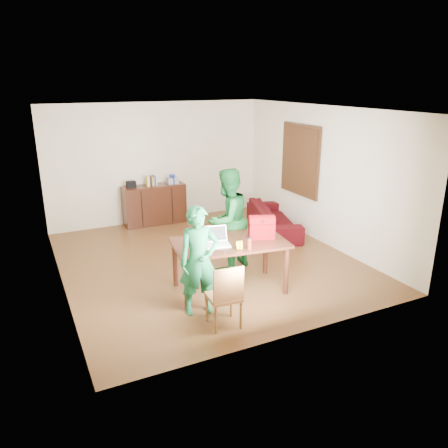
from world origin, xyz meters
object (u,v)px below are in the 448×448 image
sofa (273,219)px  person_near (199,261)px  bottle (249,243)px  table (230,248)px  laptop (217,243)px  red_bag (262,229)px  person_far (227,220)px  chair (224,308)px

sofa → person_near: bearing=149.6°
person_near → bottle: bearing=9.0°
table → laptop: 0.29m
bottle → red_bag: 0.54m
table → laptop: bearing=-156.5°
table → laptop: (-0.24, -0.07, 0.15)m
red_bag → sofa: 2.74m
table → person_near: person_near is taller
red_bag → sofa: (1.58, 2.14, -0.66)m
person_near → sofa: size_ratio=0.78×
person_far → person_near: bearing=26.2°
table → chair: (-0.54, -0.92, -0.44)m
chair → red_bag: bearing=43.7°
person_near → laptop: (0.45, 0.36, 0.07)m
laptop → table: bearing=27.6°
bottle → sofa: 3.24m
person_far → red_bag: size_ratio=4.50×
table → sofa: (2.10, 2.08, -0.41)m
person_far → bottle: size_ratio=9.44×
person_near → sofa: bearing=49.3°
table → sofa: bearing=52.6°
person_far → bottle: 1.19m
person_near → person_far: 1.57m
person_far → red_bag: (0.19, -0.82, 0.07)m
laptop → sofa: bearing=54.6°
laptop → person_near: bearing=-129.1°
person_far → bottle: (-0.22, -1.17, 0.01)m
person_near → laptop: 0.58m
person_far → chair: bearing=39.3°
sofa → person_far: bearing=144.4°
chair → table: bearing=64.3°
table → red_bag: 0.58m
chair → sofa: bearing=53.4°
table → chair: size_ratio=2.03×
sofa → laptop: bearing=150.2°
chair → bottle: size_ratio=4.83×
table → bottle: (0.12, -0.41, 0.20)m
person_far → laptop: (-0.57, -0.83, -0.03)m
table → sofa: 2.98m
chair → laptop: laptop is taller
laptop → red_bag: size_ratio=1.04×
chair → sofa: (2.64, 3.00, 0.03)m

